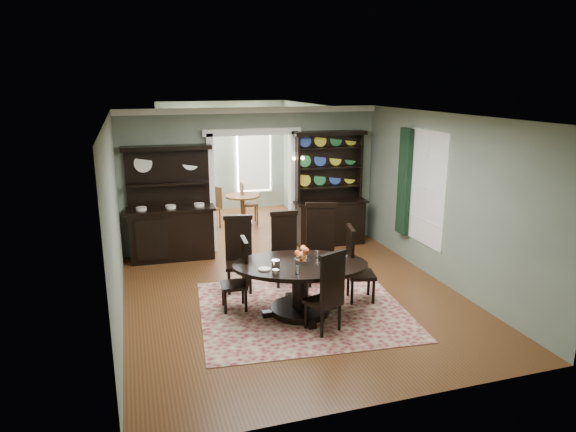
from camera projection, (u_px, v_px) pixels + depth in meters
name	position (u px, v px, depth m)	size (l,w,h in m)	color
room	(296.00, 207.00, 8.17)	(5.51, 6.01, 3.01)	brown
parlor	(230.00, 161.00, 13.25)	(3.51, 3.50, 3.01)	brown
doorway_trim	(252.00, 173.00, 10.89)	(2.08, 0.25, 2.57)	white
right_window	(416.00, 185.00, 9.75)	(0.15, 1.47, 2.12)	white
wall_sconce	(297.00, 160.00, 10.95)	(0.27, 0.21, 0.21)	gold
rug	(303.00, 310.00, 8.14)	(3.18, 2.86, 0.01)	maroon
dining_table	(300.00, 279.00, 7.90)	(2.34, 2.34, 0.82)	black
centerpiece	(304.00, 258.00, 7.89)	(1.43, 0.92, 0.23)	white
chair_far_left	(239.00, 251.00, 8.83)	(0.56, 0.54, 1.30)	black
chair_far_mid	(285.00, 246.00, 9.12)	(0.52, 0.50, 1.30)	black
chair_far_right	(321.00, 241.00, 9.13)	(0.66, 0.64, 1.44)	black
chair_end_left	(240.00, 273.00, 8.04)	(0.43, 0.45, 1.16)	black
chair_end_right	(355.00, 263.00, 8.33)	(0.54, 0.55, 1.26)	black
chair_near	(328.00, 290.00, 7.25)	(0.59, 0.58, 1.25)	black
sideboard	(171.00, 220.00, 10.34)	(1.77, 0.69, 2.30)	black
welsh_dresser	(329.00, 204.00, 11.30)	(1.61, 0.63, 2.49)	black
parlor_table	(242.00, 206.00, 12.75)	(0.85, 0.85, 0.78)	brown
parlor_chair_left	(214.00, 206.00, 12.62)	(0.48, 0.48, 1.01)	brown
parlor_chair_right	(247.00, 202.00, 12.94)	(0.46, 0.45, 1.06)	brown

